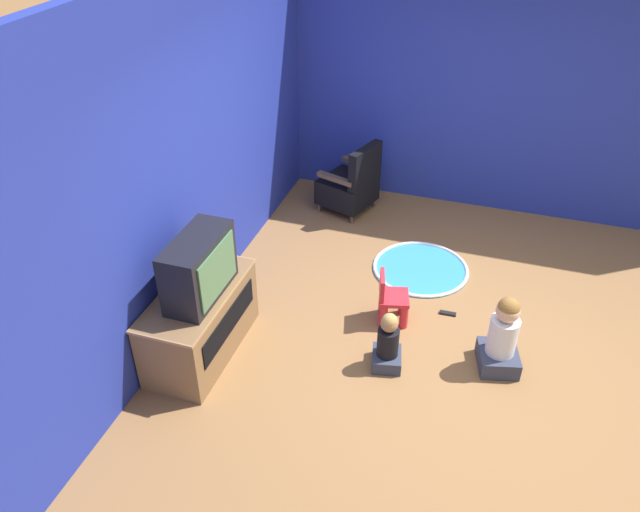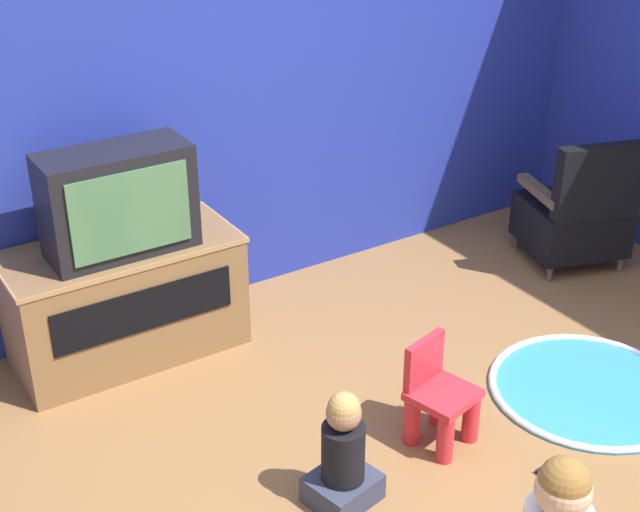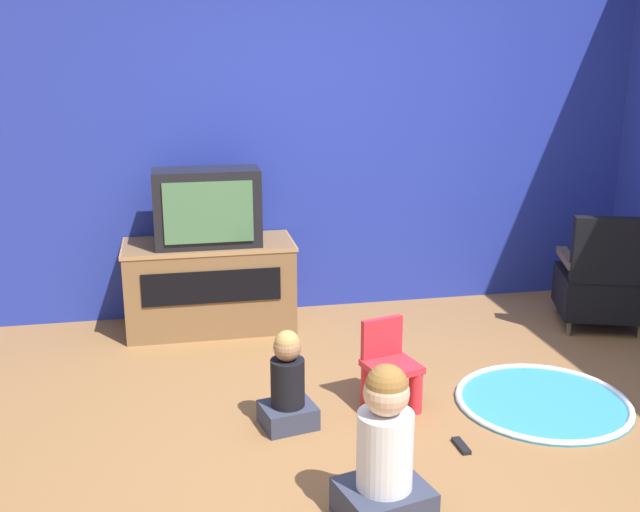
# 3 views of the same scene
# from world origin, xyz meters

# --- Properties ---
(ground_plane) EXTENTS (30.00, 30.00, 0.00)m
(ground_plane) POSITION_xyz_m (0.00, 0.00, 0.00)
(ground_plane) COLOR olive
(wall_back) EXTENTS (5.50, 0.12, 2.87)m
(wall_back) POSITION_xyz_m (-0.25, 2.12, 1.43)
(wall_back) COLOR #23339E
(wall_back) RESTS_ON ground_plane
(tv_cabinet) EXTENTS (1.16, 0.54, 0.61)m
(tv_cabinet) POSITION_xyz_m (-0.84, 1.78, 0.32)
(tv_cabinet) COLOR brown
(tv_cabinet) RESTS_ON ground_plane
(television) EXTENTS (0.70, 0.32, 0.52)m
(television) POSITION_xyz_m (-0.84, 1.72, 0.87)
(television) COLOR black
(television) RESTS_ON tv_cabinet
(black_armchair) EXTENTS (0.69, 0.69, 0.83)m
(black_armchair) POSITION_xyz_m (1.83, 1.24, 0.32)
(black_armchair) COLOR brown
(black_armchair) RESTS_ON ground_plane
(yellow_kid_chair) EXTENTS (0.33, 0.32, 0.49)m
(yellow_kid_chair) POSITION_xyz_m (0.04, 0.36, 0.21)
(yellow_kid_chair) COLOR red
(yellow_kid_chair) RESTS_ON ground_plane
(play_mat) EXTENTS (0.96, 0.96, 0.04)m
(play_mat) POSITION_xyz_m (0.89, 0.24, 0.01)
(play_mat) COLOR teal
(play_mat) RESTS_ON ground_plane
(child_watching_left) EXTENTS (0.42, 0.39, 0.70)m
(child_watching_left) POSITION_xyz_m (-0.26, -0.60, 0.30)
(child_watching_left) COLOR #33384C
(child_watching_left) RESTS_ON ground_plane
(child_watching_center) EXTENTS (0.31, 0.29, 0.53)m
(child_watching_center) POSITION_xyz_m (-0.53, 0.27, 0.23)
(child_watching_center) COLOR #33384C
(child_watching_center) RESTS_ON ground_plane
(remote_control) EXTENTS (0.05, 0.15, 0.02)m
(remote_control) POSITION_xyz_m (0.27, -0.12, 0.01)
(remote_control) COLOR black
(remote_control) RESTS_ON ground_plane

